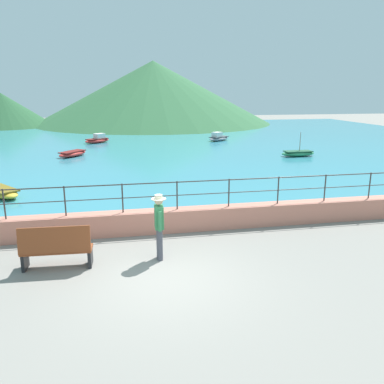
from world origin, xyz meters
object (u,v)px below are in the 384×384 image
boat_1 (72,154)px  boat_5 (219,138)px  boat_0 (1,192)px  boat_2 (298,153)px  person_walking (159,224)px  bench_main (56,248)px  boat_3 (98,140)px

boat_1 → boat_5: 13.28m
boat_0 → boat_2: (16.65, 7.14, -0.00)m
boat_5 → person_walking: bearing=-108.6°
bench_main → boat_5: bench_main is taller
boat_1 → boat_2: 14.99m
boat_0 → boat_5: bearing=50.0°
bench_main → boat_0: 8.06m
person_walking → boat_2: (10.94, 14.46, -0.72)m
boat_3 → person_walking: bearing=-84.4°
boat_0 → bench_main: bearing=-67.0°
boat_0 → boat_1: boat_0 is taller
boat_3 → boat_5: same height
boat_1 → boat_5: boat_5 is taller
bench_main → boat_5: bearing=66.1°
bench_main → boat_1: 17.42m
boat_2 → boat_0: bearing=-156.8°
boat_0 → boat_2: 18.11m
boat_0 → boat_5: boat_0 is taller
boat_1 → boat_2: size_ratio=1.02×
person_walking → boat_5: 24.87m
bench_main → boat_3: 24.29m
person_walking → boat_5: size_ratio=0.73×
boat_1 → boat_3: size_ratio=1.00×
bench_main → boat_5: (10.48, 23.66, -0.23)m
bench_main → boat_2: boat_2 is taller
boat_3 → boat_5: (10.30, -0.63, 0.00)m
person_walking → boat_1: person_walking is taller
boat_1 → boat_2: boat_2 is taller
boat_2 → boat_3: (-13.33, 9.73, 0.07)m
bench_main → boat_3: bearing=89.6°
boat_2 → boat_5: size_ratio=0.97×
boat_0 → boat_1: 10.15m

